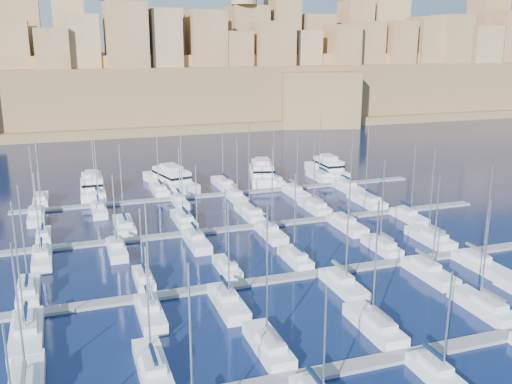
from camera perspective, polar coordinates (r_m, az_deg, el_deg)
name	(u,v)px	position (r m, az deg, el deg)	size (l,w,h in m)	color
ground	(285,246)	(89.04, 2.95, -5.37)	(600.00, 600.00, 0.00)	#040A32
pontoon_near	(411,355)	(61.71, 15.20, -15.42)	(84.00, 2.00, 0.40)	slate
pontoon_mid_near	(318,273)	(78.75, 6.23, -8.07)	(84.00, 2.00, 0.40)	slate
pontoon_mid_far	(264,225)	(97.79, 0.77, -3.34)	(84.00, 2.00, 0.40)	slate
pontoon_far	(228,194)	(117.87, -2.83, -0.17)	(84.00, 2.00, 0.40)	slate
sailboat_1	(152,367)	(57.70, -10.34, -16.79)	(2.72, 9.08, 12.98)	white
sailboat_2	(269,345)	(60.14, 1.26, -15.09)	(2.73, 9.09, 15.68)	white
sailboat_3	(375,325)	(65.15, 11.80, -12.92)	(2.86, 9.53, 15.07)	white
sailboat_4	(483,306)	(73.00, 21.77, -10.57)	(2.83, 9.44, 13.77)	white
sailboat_9	(439,376)	(58.05, 17.82, -17.13)	(2.35, 7.83, 11.65)	white
sailboat_12	(29,291)	(77.05, -21.79, -9.20)	(2.66, 8.85, 14.47)	white
sailboat_13	(144,279)	(76.66, -11.17, -8.53)	(2.20, 7.35, 10.47)	white
sailboat_14	(227,267)	(78.89, -2.90, -7.55)	(2.31, 7.70, 12.14)	white
sailboat_15	(295,258)	(82.24, 3.96, -6.59)	(2.44, 8.13, 13.31)	white
sailboat_16	(382,246)	(88.57, 12.48, -5.31)	(2.53, 8.43, 14.25)	white
sailboat_17	(430,238)	(94.03, 17.05, -4.42)	(2.97, 9.89, 15.04)	white
sailboat_18	(27,335)	(66.53, -21.95, -13.12)	(3.25, 10.84, 15.90)	white
sailboat_19	(150,312)	(67.68, -10.55, -11.75)	(2.64, 8.79, 14.66)	white
sailboat_20	(228,302)	(69.08, -2.83, -10.93)	(2.82, 9.40, 13.45)	white
sailboat_21	(343,284)	(74.45, 8.70, -9.11)	(2.75, 9.18, 12.63)	white
sailboat_22	(429,272)	(80.69, 16.92, -7.65)	(2.86, 9.54, 14.54)	white
sailboat_23	(480,264)	(85.81, 21.45, -6.69)	(2.74, 9.14, 15.21)	white
sailboat_24	(44,236)	(96.89, -20.47, -4.18)	(2.22, 7.39, 11.38)	white
sailboat_25	(124,226)	(98.29, -13.03, -3.30)	(2.94, 9.79, 14.82)	white
sailboat_26	(184,220)	(99.72, -7.22, -2.76)	(2.95, 9.85, 15.83)	white
sailboat_27	(250,212)	(102.99, -0.57, -2.05)	(3.13, 10.43, 17.37)	white
sailboat_28	(315,207)	(107.17, 5.88, -1.47)	(2.93, 9.77, 14.76)	white
sailboat_29	(367,201)	(112.58, 11.04, -0.86)	(3.17, 10.57, 15.69)	white
sailboat_30	(42,258)	(87.47, -20.61, -6.21)	(2.70, 8.99, 13.63)	white
sailboat_31	(117,249)	(87.84, -13.76, -5.58)	(2.54, 8.45, 12.51)	white
sailboat_32	(197,241)	(89.18, -5.96, -4.89)	(2.76, 9.20, 13.29)	white
sailboat_33	(271,232)	(92.54, 1.46, -4.06)	(2.73, 9.08, 15.05)	white
sailboat_34	(347,225)	(97.58, 9.07, -3.23)	(2.95, 9.84, 14.15)	white
sailboat_35	(409,216)	(104.31, 15.04, -2.38)	(2.62, 8.72, 13.99)	white
sailboat_36	(41,200)	(118.83, -20.71, -0.74)	(2.73, 9.11, 13.57)	white
sailboat_37	(96,196)	(118.36, -15.71, -0.39)	(2.42, 8.08, 12.81)	white
sailboat_38	(159,190)	(120.36, -9.64, 0.24)	(2.90, 9.66, 16.45)	white
sailboat_39	(224,184)	(123.66, -3.23, 0.81)	(3.15, 10.49, 13.99)	white
sailboat_40	(274,181)	(126.21, 1.83, 1.11)	(2.56, 8.53, 13.51)	white
sailboat_41	(320,176)	(131.05, 6.43, 1.55)	(2.87, 9.58, 15.63)	white
sailboat_42	(36,216)	(108.25, -21.11, -2.26)	(2.81, 9.36, 13.61)	white
sailboat_43	(99,210)	(108.62, -15.43, -1.72)	(2.57, 8.55, 14.03)	white
sailboat_44	(180,202)	(110.82, -7.62, -0.99)	(2.29, 7.65, 11.82)	white
sailboat_45	(237,197)	(112.98, -1.96, -0.55)	(2.60, 8.66, 13.09)	white
sailboat_46	(296,192)	(116.91, 3.99, -0.04)	(2.75, 9.18, 13.56)	white
sailboat_47	(349,188)	(121.55, 9.30, 0.39)	(3.05, 10.16, 13.84)	white
motor_yacht_a	(92,186)	(122.12, -16.05, 0.53)	(5.30, 15.96, 5.25)	white
motor_yacht_b	(171,179)	(125.03, -8.53, 1.29)	(9.63, 19.03, 5.25)	white
motor_yacht_c	(262,172)	(129.99, 0.60, 1.97)	(9.77, 18.39, 5.25)	white
motor_yacht_d	(327,168)	(135.25, 7.15, 2.37)	(4.88, 15.77, 5.25)	white
fortified_city	(140,82)	(235.30, -11.48, 10.70)	(460.00, 108.95, 59.52)	brown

